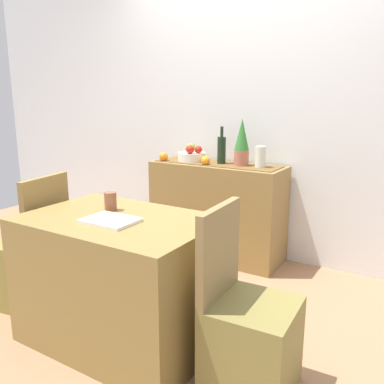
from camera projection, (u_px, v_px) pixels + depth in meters
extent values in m
cube|color=#A47553|center=(173.00, 304.00, 2.83)|extent=(6.40, 6.40, 0.02)
cube|color=silver|center=(249.00, 102.00, 3.50)|extent=(6.40, 0.06, 2.70)
cube|color=olive|center=(217.00, 211.00, 3.58)|extent=(1.16, 0.42, 0.83)
cube|color=brown|center=(217.00, 163.00, 3.48)|extent=(1.09, 0.32, 0.01)
cylinder|color=white|center=(192.00, 157.00, 3.61)|extent=(0.24, 0.24, 0.07)
sphere|color=red|center=(190.00, 149.00, 3.52)|extent=(0.07, 0.07, 0.07)
sphere|color=red|center=(198.00, 150.00, 3.54)|extent=(0.07, 0.07, 0.07)
sphere|color=#85AF33|center=(191.00, 147.00, 3.64)|extent=(0.08, 0.08, 0.08)
cylinder|color=#1B2F1C|center=(222.00, 151.00, 3.44)|extent=(0.07, 0.07, 0.23)
cylinder|color=#1B2F1C|center=(222.00, 132.00, 3.40)|extent=(0.03, 0.03, 0.09)
cylinder|color=silver|center=(260.00, 157.00, 3.27)|extent=(0.09, 0.09, 0.17)
cylinder|color=#B3634E|center=(241.00, 158.00, 3.36)|extent=(0.12, 0.12, 0.13)
cone|color=#30732F|center=(242.00, 134.00, 3.31)|extent=(0.12, 0.12, 0.26)
sphere|color=orange|center=(205.00, 160.00, 3.50)|extent=(0.06, 0.06, 0.06)
sphere|color=orange|center=(164.00, 157.00, 3.62)|extent=(0.08, 0.08, 0.08)
sphere|color=orange|center=(205.00, 161.00, 3.41)|extent=(0.07, 0.07, 0.07)
cube|color=olive|center=(121.00, 280.00, 2.33)|extent=(1.07, 0.72, 0.74)
cube|color=white|center=(110.00, 220.00, 2.17)|extent=(0.28, 0.21, 0.02)
cylinder|color=brown|center=(110.00, 201.00, 2.38)|extent=(0.07, 0.07, 0.11)
cube|color=olive|center=(31.00, 272.00, 2.79)|extent=(0.46, 0.46, 0.45)
cube|color=olive|center=(46.00, 211.00, 2.62)|extent=(0.10, 0.40, 0.45)
cube|color=olive|center=(252.00, 347.00, 1.95)|extent=(0.42, 0.42, 0.45)
cube|color=olive|center=(219.00, 252.00, 1.93)|extent=(0.06, 0.40, 0.45)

